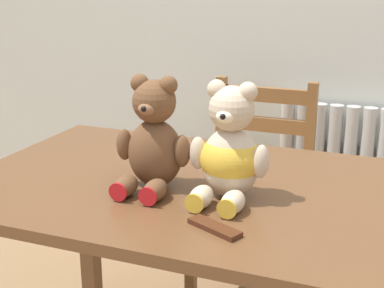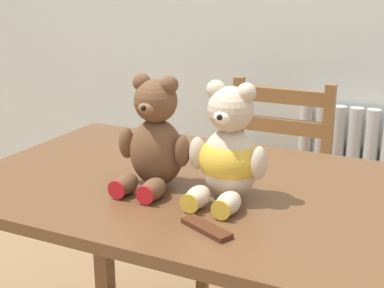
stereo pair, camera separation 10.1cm
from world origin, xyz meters
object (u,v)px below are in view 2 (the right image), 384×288
(wooden_chair_behind, at_px, (269,189))
(teddy_bear_left, at_px, (155,140))
(teddy_bear_right, at_px, (229,154))
(chocolate_bar, at_px, (206,228))

(wooden_chair_behind, relative_size, teddy_bear_left, 2.87)
(teddy_bear_right, bearing_deg, teddy_bear_left, 3.17)
(wooden_chair_behind, xyz_separation_m, teddy_bear_right, (0.13, -0.80, 0.41))
(teddy_bear_right, distance_m, chocolate_bar, 0.22)
(wooden_chair_behind, relative_size, chocolate_bar, 6.40)
(wooden_chair_behind, height_order, teddy_bear_left, teddy_bear_left)
(teddy_bear_left, distance_m, teddy_bear_right, 0.21)
(teddy_bear_right, xyz_separation_m, chocolate_bar, (0.03, -0.19, -0.11))
(teddy_bear_right, relative_size, chocolate_bar, 2.22)
(wooden_chair_behind, bearing_deg, chocolate_bar, 99.14)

